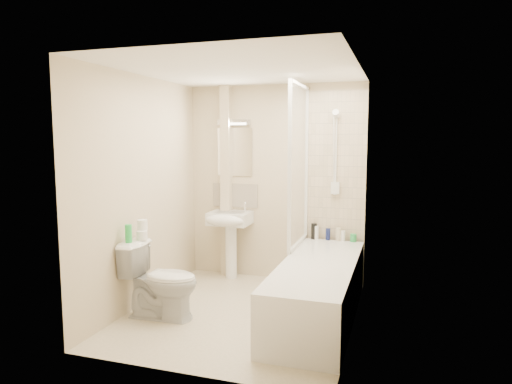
% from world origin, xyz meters
% --- Properties ---
extents(floor, '(2.50, 2.50, 0.00)m').
position_xyz_m(floor, '(0.00, 0.00, 0.00)').
color(floor, beige).
rests_on(floor, ground).
extents(wall_back, '(2.20, 0.02, 2.40)m').
position_xyz_m(wall_back, '(0.00, 1.25, 1.20)').
color(wall_back, beige).
rests_on(wall_back, ground).
extents(wall_left, '(0.02, 2.50, 2.40)m').
position_xyz_m(wall_left, '(-1.10, 0.00, 1.20)').
color(wall_left, beige).
rests_on(wall_left, ground).
extents(wall_right, '(0.02, 2.50, 2.40)m').
position_xyz_m(wall_right, '(1.10, 0.00, 1.20)').
color(wall_right, beige).
rests_on(wall_right, ground).
extents(ceiling, '(2.20, 2.50, 0.02)m').
position_xyz_m(ceiling, '(0.00, 0.00, 2.40)').
color(ceiling, white).
rests_on(ceiling, wall_back).
extents(tile_back, '(0.70, 0.01, 1.75)m').
position_xyz_m(tile_back, '(0.75, 1.24, 1.42)').
color(tile_back, beige).
rests_on(tile_back, wall_back).
extents(tile_right, '(0.01, 2.10, 1.75)m').
position_xyz_m(tile_right, '(1.09, 0.13, 1.42)').
color(tile_right, beige).
rests_on(tile_right, wall_right).
extents(pipe_boxing, '(0.12, 0.12, 2.40)m').
position_xyz_m(pipe_boxing, '(-0.62, 1.19, 1.20)').
color(pipe_boxing, beige).
rests_on(pipe_boxing, ground).
extents(splashback, '(0.60, 0.02, 0.30)m').
position_xyz_m(splashback, '(-0.52, 1.24, 1.03)').
color(splashback, beige).
rests_on(splashback, wall_back).
extents(mirror, '(0.46, 0.01, 0.60)m').
position_xyz_m(mirror, '(-0.52, 1.24, 1.58)').
color(mirror, white).
rests_on(mirror, wall_back).
extents(strip_light, '(0.42, 0.07, 0.07)m').
position_xyz_m(strip_light, '(-0.52, 1.22, 1.95)').
color(strip_light, silver).
rests_on(strip_light, wall_back).
extents(bathtub, '(0.70, 2.10, 0.55)m').
position_xyz_m(bathtub, '(0.75, 0.13, 0.29)').
color(bathtub, white).
rests_on(bathtub, ground).
extents(shower_screen, '(0.04, 0.92, 1.80)m').
position_xyz_m(shower_screen, '(0.40, 0.80, 1.45)').
color(shower_screen, white).
rests_on(shower_screen, bathtub).
extents(shower_fixture, '(0.10, 0.16, 0.99)m').
position_xyz_m(shower_fixture, '(0.75, 1.19, 1.55)').
color(shower_fixture, white).
rests_on(shower_fixture, wall_back).
extents(pedestal_sink, '(0.50, 0.47, 0.96)m').
position_xyz_m(pedestal_sink, '(-0.52, 1.01, 0.68)').
color(pedestal_sink, white).
rests_on(pedestal_sink, ground).
extents(bottle_black_a, '(0.07, 0.07, 0.19)m').
position_xyz_m(bottle_black_a, '(0.51, 1.16, 0.64)').
color(bottle_black_a, black).
rests_on(bottle_black_a, bathtub).
extents(bottle_white_a, '(0.06, 0.06, 0.16)m').
position_xyz_m(bottle_white_a, '(0.54, 1.16, 0.63)').
color(bottle_white_a, white).
rests_on(bottle_white_a, bathtub).
extents(bottle_blue, '(0.05, 0.05, 0.14)m').
position_xyz_m(bottle_blue, '(0.68, 1.16, 0.62)').
color(bottle_blue, '#121A4F').
rests_on(bottle_blue, bathtub).
extents(bottle_cream, '(0.07, 0.07, 0.15)m').
position_xyz_m(bottle_cream, '(0.81, 1.16, 0.63)').
color(bottle_cream, beige).
rests_on(bottle_cream, bathtub).
extents(bottle_white_b, '(0.05, 0.05, 0.12)m').
position_xyz_m(bottle_white_b, '(0.86, 1.16, 0.61)').
color(bottle_white_b, white).
rests_on(bottle_white_b, bathtub).
extents(bottle_green, '(0.07, 0.07, 0.09)m').
position_xyz_m(bottle_green, '(0.98, 1.16, 0.60)').
color(bottle_green, green).
rests_on(bottle_green, bathtub).
extents(toilet, '(0.48, 0.77, 0.75)m').
position_xyz_m(toilet, '(-0.72, -0.32, 0.38)').
color(toilet, white).
rests_on(toilet, ground).
extents(toilet_roll_lower, '(0.11, 0.11, 0.09)m').
position_xyz_m(toilet_roll_lower, '(-0.95, -0.27, 0.79)').
color(toilet_roll_lower, white).
rests_on(toilet_roll_lower, toilet).
extents(toilet_roll_upper, '(0.10, 0.10, 0.10)m').
position_xyz_m(toilet_roll_upper, '(-0.97, -0.23, 0.89)').
color(toilet_roll_upper, white).
rests_on(toilet_roll_upper, toilet_roll_lower).
extents(green_bottle, '(0.06, 0.06, 0.18)m').
position_xyz_m(green_bottle, '(-1.01, -0.42, 0.84)').
color(green_bottle, green).
rests_on(green_bottle, toilet).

